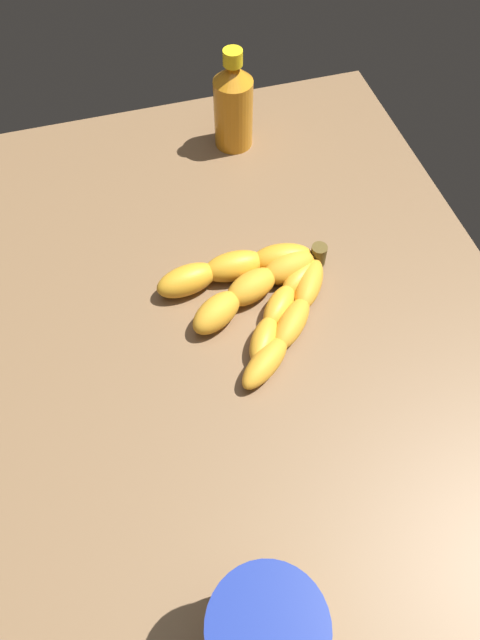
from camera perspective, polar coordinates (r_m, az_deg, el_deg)
The scene contains 4 objects.
ground_plane at distance 66.44cm, azimuth 1.22°, elevation -5.55°, with size 98.28×67.03×4.80cm, color brown.
banana_bunch at distance 67.75cm, azimuth 2.03°, elevation 2.96°, with size 19.47×22.04×3.73cm.
peanut_butter_jar at distance 50.55cm, azimuth 2.53°, elevation -29.32°, with size 8.99×8.99×12.60cm.
honey_bottle at distance 84.95cm, azimuth -0.69°, elevation 21.11°, with size 5.62×5.62×14.75cm.
Camera 1 is at (-28.85, 9.72, 56.66)cm, focal length 31.38 mm.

